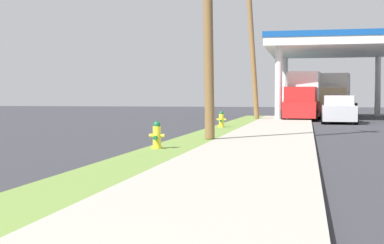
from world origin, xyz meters
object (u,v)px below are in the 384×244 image
at_px(fire_hydrant_second, 157,136).
at_px(truck_tan_at_forecourt, 335,97).
at_px(fire_hydrant_third, 221,120).
at_px(car_black_by_far_pump, 343,106).
at_px(truck_teal_at_far_bay, 311,104).
at_px(truck_red_on_apron, 304,97).
at_px(car_silver_by_near_pump, 338,110).
at_px(utility_pole_background, 252,46).

bearing_deg(fire_hydrant_second, truck_tan_at_forecourt, 77.13).
height_order(fire_hydrant_third, car_black_by_far_pump, car_black_by_far_pump).
height_order(truck_tan_at_forecourt, truck_teal_at_far_bay, truck_tan_at_forecourt).
bearing_deg(fire_hydrant_second, car_black_by_far_pump, 78.08).
height_order(car_black_by_far_pump, truck_red_on_apron, truck_red_on_apron).
height_order(fire_hydrant_second, truck_teal_at_far_bay, truck_teal_at_far_bay).
bearing_deg(truck_red_on_apron, car_silver_by_near_pump, -64.95).
height_order(fire_hydrant_second, car_black_by_far_pump, car_black_by_far_pump).
bearing_deg(fire_hydrant_third, truck_red_on_apron, 73.11).
xyz_separation_m(truck_tan_at_forecourt, truck_teal_at_far_bay, (-1.62, 3.64, -0.57)).
distance_m(car_silver_by_near_pump, truck_teal_at_far_bay, 10.94).
xyz_separation_m(fire_hydrant_third, truck_teal_at_far_bay, (4.07, 18.55, 0.47)).
relative_size(car_silver_by_near_pump, truck_tan_at_forecourt, 0.69).
height_order(car_silver_by_near_pump, truck_teal_at_far_bay, truck_teal_at_far_bay).
distance_m(fire_hydrant_second, truck_tan_at_forecourt, 26.12).
bearing_deg(car_black_by_far_pump, truck_teal_at_far_bay, -129.59).
relative_size(utility_pole_background, truck_teal_at_far_bay, 1.63).
xyz_separation_m(car_silver_by_near_pump, truck_teal_at_far_bay, (-1.50, 10.84, 0.19)).
distance_m(utility_pole_background, truck_red_on_apron, 4.90).
bearing_deg(truck_tan_at_forecourt, truck_teal_at_far_bay, 113.98).
bearing_deg(fire_hydrant_second, fire_hydrant_third, 89.36).
bearing_deg(car_black_by_far_pump, fire_hydrant_second, -101.92).
bearing_deg(truck_red_on_apron, car_black_by_far_pump, 72.59).
xyz_separation_m(car_silver_by_near_pump, truck_tan_at_forecourt, (0.12, 7.20, 0.77)).
relative_size(car_silver_by_near_pump, truck_teal_at_far_bay, 0.82).
distance_m(car_black_by_far_pump, truck_tan_at_forecourt, 6.92).
relative_size(car_black_by_far_pump, truck_tan_at_forecourt, 0.69).
bearing_deg(truck_tan_at_forecourt, fire_hydrant_second, -102.87).
bearing_deg(car_black_by_far_pump, car_silver_by_near_pump, -94.56).
distance_m(truck_red_on_apron, truck_teal_at_far_bay, 6.69).
bearing_deg(fire_hydrant_third, truck_teal_at_far_bay, 77.61).
bearing_deg(truck_teal_at_far_bay, truck_tan_at_forecourt, -66.02).
height_order(car_silver_by_near_pump, truck_red_on_apron, truck_red_on_apron).
bearing_deg(utility_pole_background, car_black_by_far_pump, 61.69).
xyz_separation_m(utility_pole_background, truck_tan_at_forecourt, (5.30, 4.88, -3.19)).
xyz_separation_m(car_black_by_far_pump, truck_tan_at_forecourt, (-0.99, -6.80, 0.77)).
distance_m(car_black_by_far_pump, truck_teal_at_far_bay, 4.11).
height_order(fire_hydrant_second, fire_hydrant_third, same).
xyz_separation_m(fire_hydrant_second, car_black_by_far_pump, (6.81, 32.25, 0.28)).
distance_m(utility_pole_background, truck_tan_at_forecourt, 7.88).
relative_size(utility_pole_background, truck_red_on_apron, 1.37).
relative_size(car_black_by_far_pump, truck_teal_at_far_bay, 0.82).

